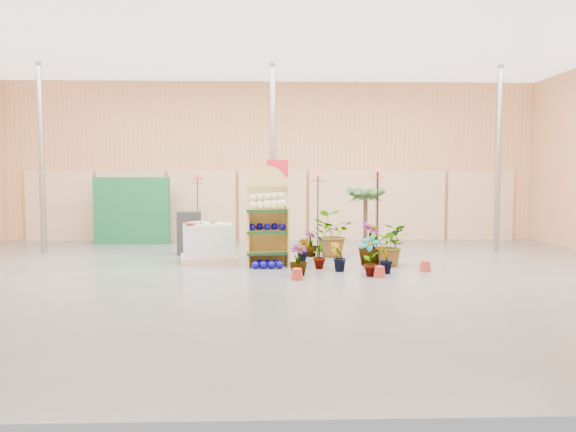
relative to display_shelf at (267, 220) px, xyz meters
name	(u,v)px	position (x,y,z in m)	size (l,w,h in m)	color
room	(274,156)	(0.13, -0.47, 1.28)	(15.20, 12.10, 4.70)	#4D4D4B
display_shelf	(267,220)	(0.00, 0.00, 0.00)	(0.92, 0.66, 2.03)	tan
teddy_bears	(269,203)	(0.03, -0.10, 0.36)	(0.76, 0.21, 0.33)	beige
gazing_balls_shelf	(267,227)	(0.00, -0.13, -0.13)	(0.75, 0.26, 0.14)	#0A0590
gazing_balls_floor	(267,264)	(0.01, -0.38, -0.85)	(0.63, 0.39, 0.15)	#0A0590
pallet_stack	(208,243)	(-1.26, 0.45, -0.53)	(1.28, 1.12, 0.84)	tan
charcoal_planters	(189,233)	(-1.83, 1.67, -0.43)	(0.50, 0.50, 1.00)	black
trellis_stock	(132,210)	(-3.67, 3.82, -0.03)	(2.00, 0.30, 1.80)	#135C2B
offer_sign	(277,187)	(0.23, 1.60, 0.64)	(0.50, 0.08, 2.20)	gray
bird_table_front	(318,176)	(1.00, -0.43, 0.89)	(0.34, 0.34, 1.96)	black
bird_table_right	(378,172)	(2.34, 0.41, 0.97)	(0.34, 0.34, 2.05)	black
bird_table_back	(197,179)	(-1.84, 3.31, 0.81)	(0.34, 0.34, 1.88)	black
palm	(366,194)	(2.31, 1.68, 0.47)	(0.70, 0.70, 1.65)	#402C1F
potted_plant_0	(320,249)	(1.03, -0.51, -0.54)	(0.41, 0.28, 0.78)	#2A4D1F
potted_plant_1	(338,257)	(1.36, -0.83, -0.65)	(0.31, 0.25, 0.56)	#2A4D1F
potted_plant_3	(370,243)	(2.11, -0.08, -0.48)	(0.50, 0.50, 0.89)	#2A4D1F
potted_plant_4	(396,241)	(2.92, 1.13, -0.58)	(0.37, 0.25, 0.70)	#2A4D1F
potted_plant_5	(303,250)	(0.76, 0.31, -0.67)	(0.29, 0.23, 0.52)	#2A4D1F
potted_plant_6	(330,234)	(1.42, 1.21, -0.41)	(0.93, 0.81, 1.03)	#2A4D1F
potted_plant_7	(298,260)	(0.58, -1.24, -0.64)	(0.33, 0.33, 0.58)	#2A4D1F
potted_plant_8	(370,255)	(1.87, -1.37, -0.55)	(0.40, 0.27, 0.77)	#2A4D1F
potted_plant_9	(386,259)	(2.22, -1.12, -0.66)	(0.30, 0.24, 0.54)	#2A4D1F
potted_plant_10	(390,245)	(2.50, -0.18, -0.50)	(0.78, 0.68, 0.87)	#2A4D1F
potted_plant_11	(310,243)	(0.97, 1.22, -0.63)	(0.33, 0.33, 0.59)	#2A4D1F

